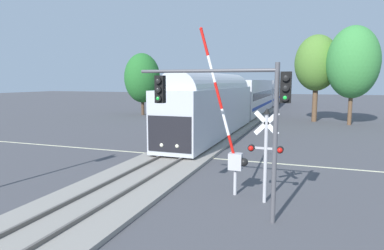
% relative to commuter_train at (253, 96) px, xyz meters
% --- Properties ---
extents(ground_plane, '(220.00, 220.00, 0.00)m').
position_rel_commuter_train_xyz_m(ground_plane, '(-0.00, -27.80, -2.74)').
color(ground_plane, '#47474C').
extents(road_centre_stripe, '(44.00, 0.20, 0.01)m').
position_rel_commuter_train_xyz_m(road_centre_stripe, '(-0.00, -27.80, -2.74)').
color(road_centre_stripe, beige).
rests_on(road_centre_stripe, ground).
extents(railway_track, '(4.40, 80.00, 0.32)m').
position_rel_commuter_train_xyz_m(railway_track, '(-0.00, -27.80, -2.64)').
color(railway_track, gray).
rests_on(railway_track, ground).
extents(commuter_train, '(3.04, 63.37, 5.16)m').
position_rel_commuter_train_xyz_m(commuter_train, '(0.00, 0.00, 0.00)').
color(commuter_train, '#B2B7C1').
rests_on(commuter_train, railway_track).
extents(crossing_gate_near, '(2.14, 0.40, 7.01)m').
position_rel_commuter_train_xyz_m(crossing_gate_near, '(4.75, -33.94, -0.58)').
color(crossing_gate_near, '#B7B7BC').
rests_on(crossing_gate_near, ground).
extents(crossing_signal_mast, '(1.36, 0.44, 3.77)m').
position_rel_commuter_train_xyz_m(crossing_signal_mast, '(6.21, -34.47, -0.43)').
color(crossing_signal_mast, '#B2B2B7').
rests_on(crossing_signal_mast, ground).
extents(traffic_signal_near_right, '(5.33, 0.38, 5.40)m').
position_rel_commuter_train_xyz_m(traffic_signal_near_right, '(5.29, -36.33, 1.35)').
color(traffic_signal_near_right, '#4C4C51').
rests_on(traffic_signal_near_right, ground).
extents(oak_far_right, '(5.43, 5.43, 10.68)m').
position_rel_commuter_train_xyz_m(oak_far_right, '(11.87, -7.29, 4.05)').
color(oak_far_right, brown).
rests_on(oak_far_right, ground).
extents(elm_centre_background, '(4.99, 4.99, 10.15)m').
position_rel_commuter_train_xyz_m(elm_centre_background, '(8.23, -5.23, 4.12)').
color(elm_centre_background, brown).
rests_on(elm_centre_background, ground).
extents(pine_left_background, '(5.03, 5.03, 8.67)m').
position_rel_commuter_train_xyz_m(pine_left_background, '(-14.78, -5.02, 2.47)').
color(pine_left_background, '#4C3828').
rests_on(pine_left_background, ground).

